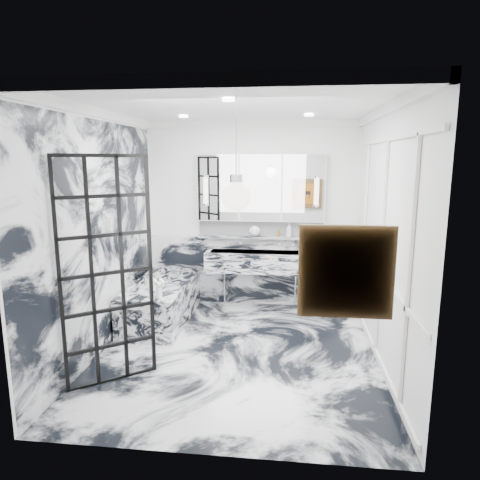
# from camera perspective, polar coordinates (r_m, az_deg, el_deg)

# --- Properties ---
(floor) EXTENTS (3.60, 3.60, 0.00)m
(floor) POSITION_cam_1_polar(r_m,az_deg,el_deg) (5.22, -0.43, -14.71)
(floor) COLOR silver
(floor) RESTS_ON ground
(ceiling) EXTENTS (3.60, 3.60, 0.00)m
(ceiling) POSITION_cam_1_polar(r_m,az_deg,el_deg) (4.75, -0.48, 17.48)
(ceiling) COLOR white
(ceiling) RESTS_ON wall_back
(wall_back) EXTENTS (3.60, 0.00, 3.60)m
(wall_back) POSITION_cam_1_polar(r_m,az_deg,el_deg) (6.56, 1.47, 3.36)
(wall_back) COLOR white
(wall_back) RESTS_ON floor
(wall_front) EXTENTS (3.60, 0.00, 3.60)m
(wall_front) POSITION_cam_1_polar(r_m,az_deg,el_deg) (3.05, -4.60, -5.33)
(wall_front) COLOR white
(wall_front) RESTS_ON floor
(wall_left) EXTENTS (0.00, 3.60, 3.60)m
(wall_left) POSITION_cam_1_polar(r_m,az_deg,el_deg) (5.23, -18.14, 0.92)
(wall_left) COLOR white
(wall_left) RESTS_ON floor
(wall_right) EXTENTS (0.00, 3.60, 3.60)m
(wall_right) POSITION_cam_1_polar(r_m,az_deg,el_deg) (4.86, 18.61, 0.19)
(wall_right) COLOR white
(wall_right) RESTS_ON floor
(marble_clad_back) EXTENTS (3.18, 0.05, 1.05)m
(marble_clad_back) POSITION_cam_1_polar(r_m,az_deg,el_deg) (6.70, 1.42, -4.11)
(marble_clad_back) COLOR silver
(marble_clad_back) RESTS_ON floor
(marble_clad_left) EXTENTS (0.02, 3.56, 2.68)m
(marble_clad_left) POSITION_cam_1_polar(r_m,az_deg,el_deg) (5.23, -17.95, 0.27)
(marble_clad_left) COLOR silver
(marble_clad_left) RESTS_ON floor
(panel_molding) EXTENTS (0.03, 3.40, 2.30)m
(panel_molding) POSITION_cam_1_polar(r_m,az_deg,el_deg) (4.88, 18.31, -0.96)
(panel_molding) COLOR white
(panel_molding) RESTS_ON floor
(soap_bottle_a) EXTENTS (0.09, 0.09, 0.21)m
(soap_bottle_a) POSITION_cam_1_polar(r_m,az_deg,el_deg) (6.47, 6.55, 1.35)
(soap_bottle_a) COLOR #8C5919
(soap_bottle_a) RESTS_ON ledge
(soap_bottle_b) EXTENTS (0.11, 0.11, 0.18)m
(soap_bottle_b) POSITION_cam_1_polar(r_m,az_deg,el_deg) (6.49, 10.00, 1.17)
(soap_bottle_b) COLOR #4C4C51
(soap_bottle_b) RESTS_ON ledge
(soap_bottle_c) EXTENTS (0.14, 0.14, 0.15)m
(soap_bottle_c) POSITION_cam_1_polar(r_m,az_deg,el_deg) (6.49, 9.46, 1.02)
(soap_bottle_c) COLOR silver
(soap_bottle_c) RESTS_ON ledge
(face_pot) EXTENTS (0.16, 0.16, 0.16)m
(face_pot) POSITION_cam_1_polar(r_m,az_deg,el_deg) (6.50, 1.97, 1.19)
(face_pot) COLOR white
(face_pot) RESTS_ON ledge
(amber_bottle) EXTENTS (0.04, 0.04, 0.10)m
(amber_bottle) POSITION_cam_1_polar(r_m,az_deg,el_deg) (6.48, 5.10, 0.91)
(amber_bottle) COLOR #8C5919
(amber_bottle) RESTS_ON ledge
(flower_vase) EXTENTS (0.08, 0.08, 0.12)m
(flower_vase) POSITION_cam_1_polar(r_m,az_deg,el_deg) (5.43, -10.76, -6.95)
(flower_vase) COLOR silver
(flower_vase) RESTS_ON bathtub
(crittall_door) EXTENTS (0.73, 0.56, 2.28)m
(crittall_door) POSITION_cam_1_polar(r_m,az_deg,el_deg) (4.41, -17.29, -4.25)
(crittall_door) COLOR black
(crittall_door) RESTS_ON floor
(artwork) EXTENTS (0.55, 0.05, 0.55)m
(artwork) POSITION_cam_1_polar(r_m,az_deg,el_deg) (3.04, 13.93, -4.16)
(artwork) COLOR orange
(artwork) RESTS_ON wall_front
(pendant_light) EXTENTS (0.23, 0.23, 0.23)m
(pendant_light) POSITION_cam_1_polar(r_m,az_deg,el_deg) (3.32, -0.50, 5.82)
(pendant_light) COLOR white
(pendant_light) RESTS_ON ceiling
(trough_sink) EXTENTS (1.60, 0.45, 0.30)m
(trough_sink) POSITION_cam_1_polar(r_m,az_deg,el_deg) (6.43, 2.58, -2.88)
(trough_sink) COLOR silver
(trough_sink) RESTS_ON wall_back
(ledge) EXTENTS (1.90, 0.14, 0.04)m
(ledge) POSITION_cam_1_polar(r_m,az_deg,el_deg) (6.52, 2.71, 0.37)
(ledge) COLOR silver
(ledge) RESTS_ON wall_back
(subway_tile) EXTENTS (1.90, 0.03, 0.23)m
(subway_tile) POSITION_cam_1_polar(r_m,az_deg,el_deg) (6.56, 2.76, 1.62)
(subway_tile) COLOR white
(subway_tile) RESTS_ON wall_back
(mirror_cabinet) EXTENTS (1.90, 0.16, 1.00)m
(mirror_cabinet) POSITION_cam_1_polar(r_m,az_deg,el_deg) (6.43, 2.77, 6.96)
(mirror_cabinet) COLOR white
(mirror_cabinet) RESTS_ON wall_back
(sconce_left) EXTENTS (0.07, 0.07, 0.40)m
(sconce_left) POSITION_cam_1_polar(r_m,az_deg,el_deg) (6.45, -4.63, 6.59)
(sconce_left) COLOR white
(sconce_left) RESTS_ON mirror_cabinet
(sconce_right) EXTENTS (0.07, 0.07, 0.40)m
(sconce_right) POSITION_cam_1_polar(r_m,az_deg,el_deg) (6.34, 10.17, 6.39)
(sconce_right) COLOR white
(sconce_right) RESTS_ON mirror_cabinet
(bathtub) EXTENTS (0.75, 1.65, 0.55)m
(bathtub) POSITION_cam_1_polar(r_m,az_deg,el_deg) (6.16, -10.41, -8.06)
(bathtub) COLOR silver
(bathtub) RESTS_ON floor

